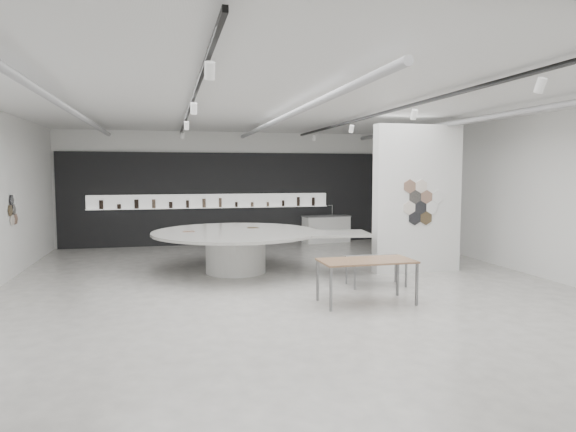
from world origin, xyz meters
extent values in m
cube|color=beige|center=(0.00, 0.00, -0.01)|extent=(12.00, 14.00, 0.01)
cube|color=silver|center=(0.00, 0.00, 3.80)|extent=(12.00, 14.00, 0.01)
cube|color=white|center=(0.00, 7.00, 1.90)|extent=(12.00, 0.01, 3.80)
cube|color=white|center=(0.00, -7.00, 1.90)|extent=(12.00, 0.01, 3.80)
cube|color=white|center=(6.00, 0.00, 1.90)|extent=(0.01, 14.00, 3.80)
cylinder|color=#939396|center=(-4.20, 0.50, 3.62)|extent=(0.12, 12.00, 0.12)
cylinder|color=#939396|center=(0.00, 0.50, 3.62)|extent=(0.12, 12.00, 0.12)
cylinder|color=#939396|center=(4.20, 0.50, 3.62)|extent=(0.12, 12.00, 0.12)
cube|color=black|center=(-2.00, 0.00, 3.70)|extent=(0.05, 13.00, 0.06)
cylinder|color=white|center=(-2.00, -5.00, 3.52)|extent=(0.11, 0.18, 0.21)
cylinder|color=white|center=(-2.00, -1.70, 3.52)|extent=(0.11, 0.18, 0.21)
cylinder|color=white|center=(-2.00, 1.60, 3.52)|extent=(0.11, 0.18, 0.21)
cylinder|color=white|center=(-2.00, 4.90, 3.52)|extent=(0.11, 0.18, 0.21)
cube|color=black|center=(2.00, 0.00, 3.70)|extent=(0.05, 13.00, 0.06)
cylinder|color=white|center=(2.00, -5.00, 3.52)|extent=(0.11, 0.18, 0.21)
cylinder|color=white|center=(2.00, -1.70, 3.52)|extent=(0.11, 0.18, 0.21)
cylinder|color=white|center=(2.00, 1.60, 3.52)|extent=(0.11, 0.18, 0.21)
cylinder|color=white|center=(2.00, 4.90, 3.52)|extent=(0.11, 0.18, 0.21)
cylinder|color=silver|center=(-5.97, 2.50, 1.35)|extent=(0.03, 0.28, 0.28)
cylinder|color=#8A6855|center=(-5.97, 2.76, 1.35)|extent=(0.03, 0.28, 0.28)
cylinder|color=black|center=(-5.97, 2.63, 1.58)|extent=(0.03, 0.28, 0.28)
cylinder|color=#4F4027|center=(-5.97, 2.37, 1.58)|extent=(0.03, 0.28, 0.28)
cylinder|color=black|center=(-5.97, 2.50, 1.81)|extent=(0.03, 0.28, 0.28)
cylinder|color=white|center=(-5.97, 2.76, 1.81)|extent=(0.03, 0.28, 0.28)
cube|color=black|center=(0.00, 6.94, 1.55)|extent=(11.80, 0.10, 3.10)
cube|color=white|center=(-1.00, 6.87, 1.48)|extent=(8.00, 0.06, 0.46)
cube|color=white|center=(-1.00, 6.81, 1.25)|extent=(8.00, 0.18, 0.02)
cylinder|color=black|center=(-4.53, 6.81, 1.41)|extent=(0.13, 0.13, 0.29)
cylinder|color=black|center=(-3.99, 6.81, 1.34)|extent=(0.13, 0.13, 0.15)
cylinder|color=black|center=(-3.44, 6.81, 1.42)|extent=(0.14, 0.14, 0.30)
cylinder|color=brown|center=(-2.90, 6.81, 1.41)|extent=(0.12, 0.12, 0.29)
cylinder|color=black|center=(-2.36, 6.81, 1.37)|extent=(0.12, 0.12, 0.21)
cylinder|color=black|center=(-1.81, 6.81, 1.39)|extent=(0.10, 0.10, 0.25)
cylinder|color=brown|center=(-1.27, 6.81, 1.42)|extent=(0.12, 0.12, 0.30)
cylinder|color=brown|center=(-0.73, 6.81, 1.42)|extent=(0.10, 0.10, 0.31)
cylinder|color=black|center=(-0.19, 6.81, 1.35)|extent=(0.09, 0.09, 0.17)
cylinder|color=brown|center=(0.36, 6.81, 1.35)|extent=(0.10, 0.10, 0.16)
cylinder|color=brown|center=(0.90, 6.81, 1.34)|extent=(0.09, 0.09, 0.15)
cylinder|color=black|center=(1.44, 6.81, 1.37)|extent=(0.09, 0.09, 0.21)
cylinder|color=black|center=(1.99, 6.81, 1.42)|extent=(0.11, 0.11, 0.31)
cylinder|color=black|center=(2.53, 6.81, 1.41)|extent=(0.11, 0.11, 0.29)
cube|color=white|center=(3.50, 1.00, 1.80)|extent=(2.20, 0.35, 3.60)
cylinder|color=black|center=(3.50, 0.81, 1.60)|extent=(0.34, 0.03, 0.34)
cylinder|color=white|center=(3.80, 0.81, 1.60)|extent=(0.34, 0.03, 0.34)
cylinder|color=silver|center=(3.20, 0.81, 1.60)|extent=(0.34, 0.03, 0.34)
cylinder|color=#8A6855|center=(3.65, 0.81, 1.86)|extent=(0.34, 0.03, 0.34)
cylinder|color=black|center=(3.35, 0.81, 1.86)|extent=(0.34, 0.03, 0.34)
cylinder|color=#4F4027|center=(3.65, 0.81, 1.34)|extent=(0.34, 0.03, 0.34)
cylinder|color=black|center=(3.35, 0.81, 1.34)|extent=(0.34, 0.03, 0.34)
cylinder|color=white|center=(3.95, 0.81, 1.86)|extent=(0.34, 0.03, 0.34)
cylinder|color=silver|center=(3.50, 0.81, 2.12)|extent=(0.34, 0.03, 0.34)
cylinder|color=#8A6855|center=(3.20, 0.81, 2.12)|extent=(0.34, 0.03, 0.34)
cylinder|color=white|center=(-0.85, 1.91, 0.48)|extent=(1.62, 1.62, 0.96)
cylinder|color=#A7A49D|center=(-0.85, 1.91, 0.99)|extent=(4.48, 4.48, 0.07)
cube|color=#A7A49D|center=(1.31, 1.09, 0.99)|extent=(1.92, 1.32, 0.06)
cube|color=#8A6855|center=(-1.97, 2.03, 1.03)|extent=(0.30, 0.23, 0.01)
cube|color=#4F4027|center=(-0.33, 2.52, 1.03)|extent=(0.30, 0.23, 0.01)
cube|color=brown|center=(1.15, -1.59, 0.81)|extent=(1.76, 0.90, 0.03)
cube|color=slate|center=(0.32, -1.99, 0.39)|extent=(0.04, 0.04, 0.79)
cube|color=slate|center=(0.31, -1.20, 0.39)|extent=(0.04, 0.04, 0.79)
cube|color=slate|center=(1.99, -1.97, 0.39)|extent=(0.04, 0.04, 0.79)
cube|color=slate|center=(1.98, -1.19, 0.39)|extent=(0.04, 0.04, 0.79)
cube|color=gray|center=(1.91, -0.26, 0.62)|extent=(1.24, 0.64, 0.03)
cube|color=slate|center=(1.33, -0.51, 0.30)|extent=(0.04, 0.04, 0.60)
cube|color=slate|center=(1.34, 0.03, 0.30)|extent=(0.04, 0.04, 0.60)
cube|color=slate|center=(2.48, -0.54, 0.30)|extent=(0.04, 0.04, 0.60)
cube|color=slate|center=(2.49, 0.00, 0.30)|extent=(0.04, 0.04, 0.60)
cube|color=white|center=(2.92, 6.53, 0.45)|extent=(1.67, 0.82, 0.90)
cube|color=gray|center=(2.92, 6.53, 0.91)|extent=(1.71, 0.86, 0.03)
cylinder|color=silver|center=(3.20, 6.72, 1.11)|extent=(0.03, 0.03, 0.36)
cylinder|color=silver|center=(3.12, 6.71, 1.28)|extent=(0.16, 0.05, 0.02)
camera|label=1|loc=(-2.45, -10.49, 2.48)|focal=32.00mm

